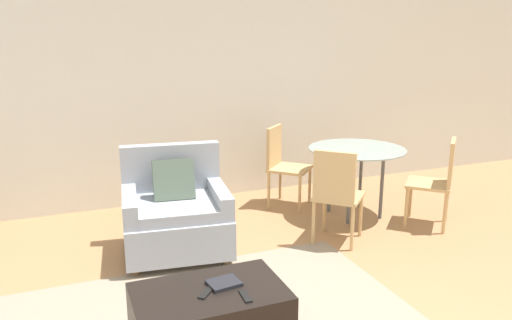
# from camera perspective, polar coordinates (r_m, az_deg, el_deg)

# --- Properties ---
(wall_back) EXTENTS (12.00, 0.06, 2.75)m
(wall_back) POSITION_cam_1_polar(r_m,az_deg,el_deg) (5.67, -9.60, 8.81)
(wall_back) COLOR beige
(wall_back) RESTS_ON ground_plane
(area_rug) EXTENTS (2.84, 1.60, 0.01)m
(area_rug) POSITION_cam_1_polar(r_m,az_deg,el_deg) (3.64, -6.17, -17.17)
(area_rug) COLOR gray
(area_rug) RESTS_ON ground_plane
(armchair) EXTENTS (0.98, 0.92, 0.92)m
(armchair) POSITION_cam_1_polar(r_m,az_deg,el_deg) (4.48, -9.17, -6.13)
(armchair) COLOR #999EA8
(armchair) RESTS_ON ground_plane
(book_stack) EXTENTS (0.20, 0.17, 0.02)m
(book_stack) POSITION_cam_1_polar(r_m,az_deg,el_deg) (3.08, -3.68, -13.86)
(book_stack) COLOR black
(book_stack) RESTS_ON ottoman
(tv_remote_primary) EXTENTS (0.14, 0.15, 0.01)m
(tv_remote_primary) POSITION_cam_1_polar(r_m,az_deg,el_deg) (3.01, -5.60, -14.75)
(tv_remote_primary) COLOR black
(tv_remote_primary) RESTS_ON ottoman
(tv_remote_secondary) EXTENTS (0.05, 0.14, 0.01)m
(tv_remote_secondary) POSITION_cam_1_polar(r_m,az_deg,el_deg) (2.95, -1.21, -15.29)
(tv_remote_secondary) COLOR black
(tv_remote_secondary) RESTS_ON ottoman
(dining_table) EXTENTS (1.01, 1.01, 0.73)m
(dining_table) POSITION_cam_1_polar(r_m,az_deg,el_deg) (5.32, 11.42, 0.35)
(dining_table) COLOR #8C9E99
(dining_table) RESTS_ON ground_plane
(dining_chair_near_left) EXTENTS (0.59, 0.59, 0.90)m
(dining_chair_near_left) POSITION_cam_1_polar(r_m,az_deg,el_deg) (4.58, 9.18, -3.45)
(dining_chair_near_left) COLOR tan
(dining_chair_near_left) RESTS_ON ground_plane
(dining_chair_near_right) EXTENTS (0.59, 0.59, 0.90)m
(dining_chair_near_right) POSITION_cam_1_polar(r_m,az_deg,el_deg) (5.25, 20.17, -1.84)
(dining_chair_near_right) COLOR tan
(dining_chair_near_right) RESTS_ON ground_plane
(dining_chair_far_left) EXTENTS (0.59, 0.59, 0.90)m
(dining_chair_far_left) POSITION_cam_1_polar(r_m,az_deg,el_deg) (5.57, 3.05, -0.08)
(dining_chair_far_left) COLOR tan
(dining_chair_far_left) RESTS_ON ground_plane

